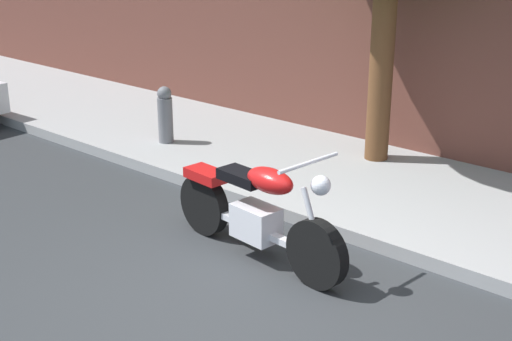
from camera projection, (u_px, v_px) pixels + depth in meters
name	position (u px, v px, depth m)	size (l,w,h in m)	color
ground_plane	(247.00, 300.00, 5.91)	(60.00, 60.00, 0.00)	#303335
sidewalk	(414.00, 198.00, 7.85)	(25.06, 2.63, 0.14)	#9A9A9A
motorcycle	(256.00, 212.00, 6.50)	(2.13, 0.70, 1.12)	black
fire_hydrant	(165.00, 119.00, 9.49)	(0.20, 0.20, 0.91)	slate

